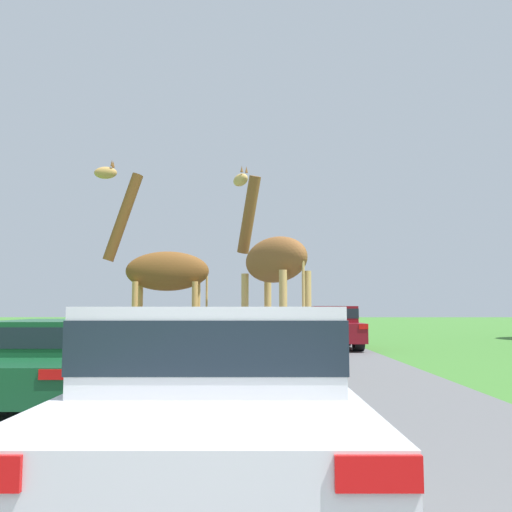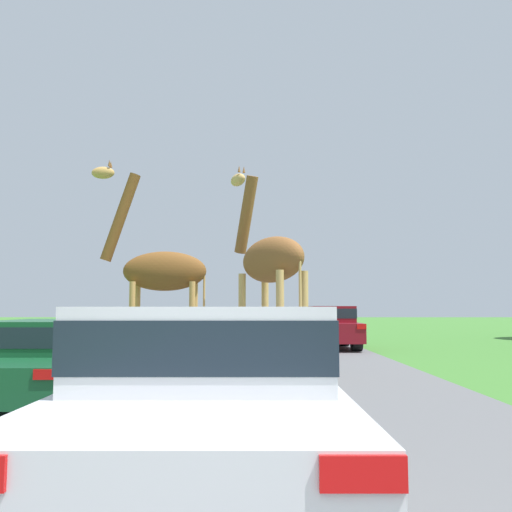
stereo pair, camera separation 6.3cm
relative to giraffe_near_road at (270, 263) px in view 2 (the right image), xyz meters
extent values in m
cube|color=#5B5B5E|center=(-0.36, 18.62, -2.44)|extent=(7.95, 120.00, 0.00)
cylinder|color=tan|center=(-0.60, 0.38, -1.33)|extent=(0.16, 0.16, 2.24)
cylinder|color=#2D2319|center=(-0.60, 0.38, -2.40)|extent=(0.21, 0.21, 0.10)
cylinder|color=tan|center=(-0.08, 0.70, -1.33)|extent=(0.16, 0.16, 2.24)
cylinder|color=#2D2319|center=(-0.08, 0.70, -2.40)|extent=(0.21, 0.21, 0.10)
cylinder|color=tan|center=(0.19, -0.88, -1.33)|extent=(0.16, 0.16, 2.24)
cylinder|color=#2D2319|center=(0.19, -0.88, -2.40)|extent=(0.21, 0.21, 0.10)
cylinder|color=tan|center=(0.71, -0.56, -1.33)|extent=(0.16, 0.16, 2.24)
cylinder|color=#2D2319|center=(0.71, -0.56, -2.40)|extent=(0.21, 0.21, 0.10)
ellipsoid|color=brown|center=(0.06, -0.09, 0.07)|extent=(1.73, 2.18, 0.99)
cylinder|color=brown|center=(-0.51, 0.82, 1.20)|extent=(0.67, 0.84, 1.81)
ellipsoid|color=tan|center=(-0.72, 1.16, 2.11)|extent=(0.50, 0.60, 0.30)
cylinder|color=tan|center=(0.59, -0.94, -0.55)|extent=(0.06, 0.06, 1.23)
cone|color=brown|center=(-0.69, 0.98, 2.34)|extent=(0.07, 0.07, 0.16)
cone|color=brown|center=(-0.58, 1.05, 2.34)|extent=(0.07, 0.07, 0.16)
cylinder|color=tan|center=(-3.19, 1.04, -1.40)|extent=(0.14, 0.14, 2.10)
cylinder|color=#2D2319|center=(-3.19, 1.04, -2.40)|extent=(0.18, 0.18, 0.08)
cylinder|color=tan|center=(-3.19, 1.60, -1.40)|extent=(0.14, 0.14, 2.10)
cylinder|color=#2D2319|center=(-3.19, 1.60, -2.40)|extent=(0.18, 0.18, 0.08)
cylinder|color=tan|center=(-1.78, 1.04, -1.40)|extent=(0.14, 0.14, 2.10)
cylinder|color=#2D2319|center=(-1.78, 1.04, -2.40)|extent=(0.18, 0.18, 0.08)
cylinder|color=tan|center=(-1.78, 1.59, -1.40)|extent=(0.14, 0.14, 2.10)
cylinder|color=#2D2319|center=(-1.78, 1.59, -2.40)|extent=(0.18, 0.18, 0.08)
ellipsoid|color=brown|center=(-2.49, 1.32, -0.09)|extent=(2.01, 0.66, 0.95)
cylinder|color=brown|center=(-3.58, 1.32, 1.23)|extent=(0.94, 0.27, 2.19)
ellipsoid|color=tan|center=(-4.04, 1.32, 2.33)|extent=(0.56, 0.24, 0.30)
cylinder|color=tan|center=(-1.53, 1.31, -0.66)|extent=(0.05, 0.05, 1.15)
cone|color=brown|center=(-3.87, 1.25, 2.56)|extent=(0.07, 0.07, 0.16)
cone|color=brown|center=(-3.87, 1.39, 2.56)|extent=(0.07, 0.07, 0.16)
cube|color=silver|center=(-0.67, -7.27, -1.84)|extent=(1.98, 4.28, 0.61)
cube|color=silver|center=(-0.67, -7.27, -1.24)|extent=(1.78, 1.93, 0.59)
cube|color=#19232D|center=(-0.67, -7.27, -1.21)|extent=(1.80, 1.95, 0.35)
cube|color=red|center=(0.15, -9.42, -1.62)|extent=(0.36, 0.03, 0.15)
cylinder|color=black|center=(-1.46, -5.99, -2.09)|extent=(0.40, 0.71, 0.71)
cylinder|color=black|center=(0.13, -5.99, -2.09)|extent=(0.40, 0.71, 0.71)
cube|color=#561914|center=(-1.33, 17.97, -1.93)|extent=(1.99, 4.12, 0.55)
cube|color=#561914|center=(-1.33, 17.97, -1.42)|extent=(1.79, 1.85, 0.47)
cube|color=#19232D|center=(-1.33, 17.97, -1.39)|extent=(1.81, 1.87, 0.28)
cube|color=red|center=(-2.15, 15.90, -1.73)|extent=(0.36, 0.03, 0.13)
cube|color=red|center=(-0.52, 15.90, -1.73)|extent=(0.36, 0.03, 0.13)
cylinder|color=black|center=(-2.13, 19.21, -2.15)|extent=(0.40, 0.58, 0.58)
cylinder|color=black|center=(-0.54, 19.21, -2.15)|extent=(0.40, 0.58, 0.58)
cylinder|color=black|center=(-2.13, 16.74, -2.15)|extent=(0.40, 0.58, 0.58)
cylinder|color=black|center=(-0.54, 16.74, -2.15)|extent=(0.40, 0.58, 0.58)
cube|color=#144C28|center=(-3.54, -2.81, -1.92)|extent=(1.97, 4.80, 0.51)
cube|color=#144C28|center=(-3.54, -2.81, -1.41)|extent=(1.78, 2.16, 0.50)
cube|color=#19232D|center=(-3.54, -2.81, -1.39)|extent=(1.80, 2.18, 0.30)
cube|color=red|center=(-2.73, -5.22, -1.74)|extent=(0.36, 0.03, 0.12)
cylinder|color=black|center=(-4.33, -1.37, -2.12)|extent=(0.39, 0.64, 0.64)
cylinder|color=black|center=(-2.75, -1.37, -2.12)|extent=(0.39, 0.64, 0.64)
cylinder|color=black|center=(-2.75, -4.25, -2.12)|extent=(0.39, 0.64, 0.64)
cube|color=maroon|center=(2.47, 8.33, -1.83)|extent=(1.71, 4.34, 0.66)
cube|color=maroon|center=(2.47, 8.33, -1.21)|extent=(1.54, 1.95, 0.58)
cube|color=#19232D|center=(2.47, 8.33, -1.18)|extent=(1.56, 1.97, 0.35)
cube|color=red|center=(1.77, 6.15, -1.59)|extent=(0.31, 0.03, 0.16)
cube|color=red|center=(3.17, 6.15, -1.59)|extent=(0.31, 0.03, 0.16)
cylinder|color=black|center=(1.79, 9.63, -2.11)|extent=(0.34, 0.67, 0.67)
cylinder|color=black|center=(3.16, 9.63, -2.11)|extent=(0.34, 0.67, 0.67)
cylinder|color=black|center=(1.79, 7.03, -2.11)|extent=(0.34, 0.67, 0.67)
cylinder|color=black|center=(3.16, 7.03, -2.11)|extent=(0.34, 0.67, 0.67)
cube|color=gray|center=(2.67, 15.01, -1.89)|extent=(1.92, 4.42, 0.50)
cube|color=gray|center=(2.67, 15.01, -1.40)|extent=(1.73, 1.99, 0.47)
cube|color=#19232D|center=(2.67, 15.01, -1.38)|extent=(1.75, 2.01, 0.28)
cube|color=red|center=(1.89, 12.79, -1.71)|extent=(0.35, 0.03, 0.12)
cube|color=red|center=(3.46, 12.79, -1.71)|extent=(0.35, 0.03, 0.12)
cylinder|color=black|center=(1.91, 16.34, -2.09)|extent=(0.38, 0.72, 0.72)
cylinder|color=black|center=(3.44, 16.34, -2.09)|extent=(0.38, 0.72, 0.72)
cylinder|color=black|center=(1.91, 13.68, -2.09)|extent=(0.38, 0.72, 0.72)
cylinder|color=black|center=(3.44, 13.68, -2.09)|extent=(0.38, 0.72, 0.72)
cube|color=silver|center=(-3.44, 5.63, -1.88)|extent=(1.88, 4.77, 0.65)
cube|color=silver|center=(-3.44, 5.63, -1.30)|extent=(1.69, 2.15, 0.51)
cube|color=#19232D|center=(-3.44, 5.63, -1.28)|extent=(1.71, 2.17, 0.31)
cube|color=red|center=(-4.21, 3.24, -1.65)|extent=(0.34, 0.03, 0.16)
cube|color=red|center=(-2.67, 3.24, -1.65)|extent=(0.34, 0.03, 0.16)
cylinder|color=black|center=(-4.19, 7.07, -2.16)|extent=(0.38, 0.57, 0.57)
cylinder|color=black|center=(-2.69, 7.07, -2.16)|extent=(0.38, 0.57, 0.57)
cylinder|color=black|center=(-4.19, 4.20, -2.16)|extent=(0.38, 0.57, 0.57)
cylinder|color=black|center=(-2.69, 4.20, -2.16)|extent=(0.38, 0.57, 0.57)
camera|label=1|loc=(-0.35, -11.68, -0.95)|focal=38.00mm
camera|label=2|loc=(-0.29, -11.68, -0.95)|focal=38.00mm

